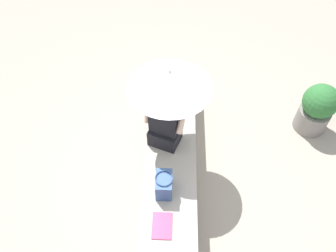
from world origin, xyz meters
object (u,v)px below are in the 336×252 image
object	(u,v)px
person_seated	(165,120)
magazine	(162,226)
handbag_black	(164,185)
planter_near	(317,108)
tote_bag_canvas	(174,80)
parasol	(170,80)

from	to	relation	value
person_seated	magazine	world-z (taller)	person_seated
handbag_black	magazine	size ratio (longest dim) A/B	0.97
magazine	planter_near	size ratio (longest dim) A/B	0.37
magazine	planter_near	distance (m)	2.67
handbag_black	tote_bag_canvas	size ratio (longest dim) A/B	0.96
parasol	handbag_black	world-z (taller)	parasol
handbag_black	tote_bag_canvas	distance (m)	1.58
person_seated	tote_bag_canvas	world-z (taller)	person_seated
person_seated	magazine	xyz separation A→B (m)	(1.06, 0.01, -0.38)
tote_bag_canvas	planter_near	distance (m)	1.97
tote_bag_canvas	magazine	bearing A→B (deg)	-1.98
person_seated	handbag_black	xyz separation A→B (m)	(0.66, 0.02, -0.26)
person_seated	parasol	size ratio (longest dim) A/B	0.83
magazine	planter_near	xyz separation A→B (m)	(-1.75, 2.01, -0.11)
planter_near	tote_bag_canvas	bearing A→B (deg)	-96.53
planter_near	magazine	bearing A→B (deg)	-48.92
handbag_black	tote_bag_canvas	world-z (taller)	tote_bag_canvas
parasol	tote_bag_canvas	size ratio (longest dim) A/B	3.81
tote_bag_canvas	planter_near	bearing A→B (deg)	83.47
parasol	planter_near	bearing A→B (deg)	107.88
person_seated	magazine	bearing A→B (deg)	0.69
tote_bag_canvas	magazine	xyz separation A→B (m)	(1.98, -0.07, -0.13)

